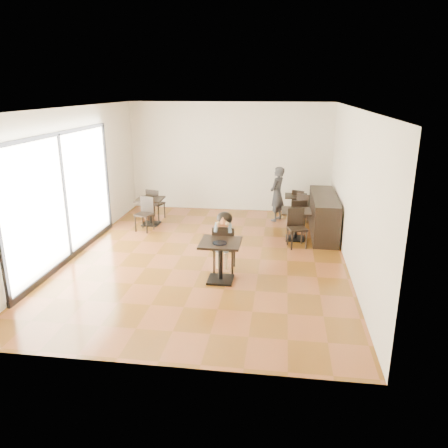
% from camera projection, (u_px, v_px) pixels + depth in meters
% --- Properties ---
extents(floor, '(6.00, 8.00, 0.01)m').
position_uv_depth(floor, '(207.00, 257.00, 9.68)').
color(floor, brown).
rests_on(floor, ground).
extents(ceiling, '(6.00, 8.00, 0.01)m').
position_uv_depth(ceiling, '(206.00, 108.00, 8.72)').
color(ceiling, white).
rests_on(ceiling, floor).
extents(wall_back, '(6.00, 0.01, 3.20)m').
position_uv_depth(wall_back, '(230.00, 157.00, 12.98)').
color(wall_back, white).
rests_on(wall_back, floor).
extents(wall_front, '(6.00, 0.01, 3.20)m').
position_uv_depth(wall_front, '(151.00, 255.00, 5.42)').
color(wall_front, white).
rests_on(wall_front, floor).
extents(wall_left, '(0.01, 8.00, 3.20)m').
position_uv_depth(wall_left, '(72.00, 182.00, 9.58)').
color(wall_left, white).
rests_on(wall_left, floor).
extents(wall_right, '(0.01, 8.00, 3.20)m').
position_uv_depth(wall_right, '(353.00, 191.00, 8.81)').
color(wall_right, white).
rests_on(wall_right, floor).
extents(storefront_window, '(0.04, 4.50, 2.60)m').
position_uv_depth(storefront_window, '(63.00, 196.00, 9.17)').
color(storefront_window, white).
rests_on(storefront_window, floor).
extents(child_table, '(0.76, 0.76, 0.81)m').
position_uv_depth(child_table, '(220.00, 261.00, 8.36)').
color(child_table, black).
rests_on(child_table, floor).
extents(child_chair, '(0.44, 0.44, 0.97)m').
position_uv_depth(child_chair, '(224.00, 247.00, 8.86)').
color(child_chair, black).
rests_on(child_chair, floor).
extents(child, '(0.44, 0.61, 1.22)m').
position_uv_depth(child, '(224.00, 242.00, 8.82)').
color(child, slate).
rests_on(child, child_chair).
extents(plate, '(0.27, 0.27, 0.02)m').
position_uv_depth(plate, '(220.00, 243.00, 8.15)').
color(plate, black).
rests_on(plate, child_table).
extents(pizza_slice, '(0.28, 0.22, 0.07)m').
position_uv_depth(pizza_slice, '(223.00, 223.00, 8.51)').
color(pizza_slice, '#DBC06B').
rests_on(pizza_slice, child).
extents(adult_patron, '(0.56, 0.65, 1.52)m').
position_uv_depth(adult_patron, '(277.00, 194.00, 12.11)').
color(adult_patron, '#37383C').
rests_on(adult_patron, floor).
extents(cafe_table_mid, '(0.88, 0.88, 0.75)m').
position_uv_depth(cafe_table_mid, '(296.00, 225.00, 10.68)').
color(cafe_table_mid, black).
rests_on(cafe_table_mid, floor).
extents(cafe_table_left, '(0.85, 0.85, 0.73)m').
position_uv_depth(cafe_table_left, '(150.00, 212.00, 11.85)').
color(cafe_table_left, black).
rests_on(cafe_table_left, floor).
extents(cafe_table_back, '(0.83, 0.83, 0.66)m').
position_uv_depth(cafe_table_back, '(296.00, 207.00, 12.46)').
color(cafe_table_back, black).
rests_on(cafe_table_back, floor).
extents(chair_mid_a, '(0.50, 0.50, 0.90)m').
position_uv_depth(chair_mid_a, '(296.00, 216.00, 11.18)').
color(chair_mid_a, black).
rests_on(chair_mid_a, floor).
extents(chair_mid_b, '(0.50, 0.50, 0.90)m').
position_uv_depth(chair_mid_b, '(297.00, 229.00, 10.14)').
color(chair_mid_b, black).
rests_on(chair_mid_b, floor).
extents(chair_left_a, '(0.48, 0.48, 0.88)m').
position_uv_depth(chair_left_a, '(156.00, 204.00, 12.35)').
color(chair_left_a, black).
rests_on(chair_left_a, floor).
extents(chair_left_b, '(0.48, 0.48, 0.88)m').
position_uv_depth(chair_left_b, '(144.00, 215.00, 11.31)').
color(chair_left_b, black).
rests_on(chair_left_b, floor).
extents(chair_back_a, '(0.47, 0.47, 0.80)m').
position_uv_depth(chair_back_a, '(300.00, 203.00, 12.59)').
color(chair_back_a, black).
rests_on(chair_back_a, floor).
extents(chair_back_b, '(0.47, 0.47, 0.80)m').
position_uv_depth(chair_back_b, '(300.00, 210.00, 11.90)').
color(chair_back_b, black).
rests_on(chair_back_b, floor).
extents(service_counter, '(0.60, 2.40, 1.00)m').
position_uv_depth(service_counter, '(323.00, 215.00, 11.08)').
color(service_counter, black).
rests_on(service_counter, floor).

